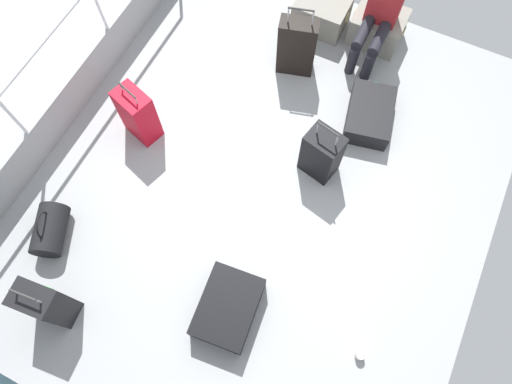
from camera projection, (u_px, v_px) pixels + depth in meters
The scene contains 14 objects.
ground_plane at pixel (265, 184), 4.64m from camera, with size 4.40×5.20×0.06m, color #939699.
gunwale_port at pixel (77, 90), 4.77m from camera, with size 0.06×5.20×0.45m, color #939699.
railing_port at pixel (55, 55), 4.26m from camera, with size 0.04×4.20×1.02m.
cargo_crate_0 at pixel (321, 13), 5.23m from camera, with size 0.61×0.45×0.35m.
cargo_crate_1 at pixel (378, 27), 5.15m from camera, with size 0.59×0.47×0.36m.
passenger_seated at pixel (380, 14), 4.74m from camera, with size 0.34×0.66×1.06m.
suitcase_0 at pixel (228, 308), 4.02m from camera, with size 0.54×0.70×0.25m.
suitcase_1 at pixel (138, 114), 4.55m from camera, with size 0.41×0.34×0.73m.
suitcase_2 at pixel (370, 115), 4.79m from camera, with size 0.58×0.74×0.23m.
suitcase_3 at pixel (321, 154), 4.40m from camera, with size 0.39×0.33×0.77m.
suitcase_4 at pixel (46, 304), 3.85m from camera, with size 0.37×0.27×0.74m.
suitcase_5 at pixel (297, 47), 4.83m from camera, with size 0.44×0.30×0.88m.
duffel_bag at pixel (50, 230), 4.27m from camera, with size 0.45×0.54×0.42m.
paper_cup at pixel (360, 355), 3.94m from camera, with size 0.08×0.08×0.10m, color white.
Camera 1 is at (0.73, -1.71, 4.23)m, focal length 32.28 mm.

